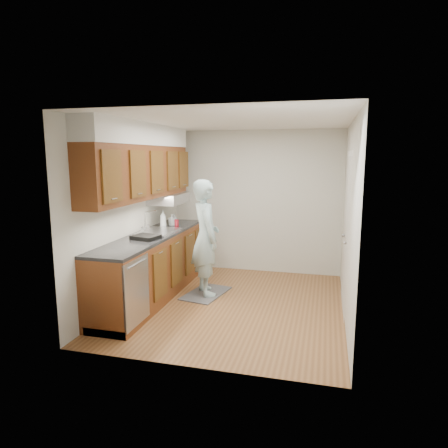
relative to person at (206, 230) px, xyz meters
name	(u,v)px	position (x,y,z in m)	size (l,w,h in m)	color
floor	(233,304)	(0.49, -0.32, -0.98)	(3.50, 3.50, 0.00)	brown
ceiling	(233,121)	(0.49, -0.32, 1.52)	(3.50, 3.50, 0.00)	white
wall_left	(132,212)	(-1.01, -0.32, 0.27)	(0.02, 3.50, 2.50)	beige
wall_right	(349,221)	(1.99, -0.32, 0.27)	(0.02, 3.50, 2.50)	beige
wall_back	(256,202)	(0.49, 1.43, 0.27)	(3.00, 0.02, 2.50)	beige
counter	(153,265)	(-0.71, -0.32, -0.49)	(0.64, 2.80, 1.30)	brown
upper_cabinets	(142,163)	(-0.84, -0.27, 0.97)	(0.47, 2.80, 1.21)	brown
closet_door	(346,234)	(1.98, -0.02, 0.04)	(0.02, 1.22, 2.05)	white
floor_mat	(206,293)	(0.00, 0.00, -0.97)	(0.49, 0.83, 0.02)	slate
person	(206,230)	(0.00, 0.00, 0.00)	(0.68, 0.46, 1.93)	#A6C6CA
soap_bottle_a	(163,219)	(-0.79, 0.28, 0.09)	(0.10, 0.10, 0.27)	silver
soap_bottle_b	(172,220)	(-0.72, 0.48, 0.05)	(0.08, 0.08, 0.18)	silver
soap_bottle_c	(174,218)	(-0.78, 0.72, 0.03)	(0.12, 0.12, 0.15)	silver
soda_can	(177,223)	(-0.58, 0.34, 0.02)	(0.07, 0.07, 0.12)	#AC1D2D
dish_rack	(146,237)	(-0.65, -0.63, -0.02)	(0.34, 0.28, 0.05)	black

